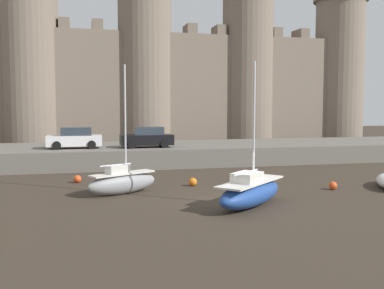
% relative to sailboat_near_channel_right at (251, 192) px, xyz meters
% --- Properties ---
extents(ground_plane, '(160.00, 160.00, 0.00)m').
position_rel_sailboat_near_channel_right_xyz_m(ground_plane, '(-0.63, 0.91, -0.69)').
color(ground_plane, '#382D23').
extents(quay_road, '(59.21, 10.00, 1.45)m').
position_rel_sailboat_near_channel_right_xyz_m(quay_road, '(-0.63, 18.07, 0.04)').
color(quay_road, '#666059').
rests_on(quay_road, ground).
extents(castle, '(53.66, 6.44, 21.22)m').
position_rel_sailboat_near_channel_right_xyz_m(castle, '(-0.63, 29.65, 7.53)').
color(castle, '#7A6B5B').
rests_on(castle, ground).
extents(sailboat_near_channel_right, '(4.90, 4.68, 6.69)m').
position_rel_sailboat_near_channel_right_xyz_m(sailboat_near_channel_right, '(0.00, 0.00, 0.00)').
color(sailboat_near_channel_right, '#234793').
rests_on(sailboat_near_channel_right, ground).
extents(sailboat_near_channel_left, '(4.12, 2.82, 6.83)m').
position_rel_sailboat_near_channel_right_xyz_m(sailboat_near_channel_left, '(-5.48, 4.48, -0.01)').
color(sailboat_near_channel_left, gray).
rests_on(sailboat_near_channel_left, ground).
extents(mooring_buoy_mid_mud, '(0.46, 0.46, 0.46)m').
position_rel_sailboat_near_channel_right_xyz_m(mooring_buoy_mid_mud, '(6.04, 2.88, -0.46)').
color(mooring_buoy_mid_mud, '#E04C1E').
rests_on(mooring_buoy_mid_mud, ground).
extents(mooring_buoy_near_channel, '(0.47, 0.47, 0.47)m').
position_rel_sailboat_near_channel_right_xyz_m(mooring_buoy_near_channel, '(-7.82, 8.73, -0.45)').
color(mooring_buoy_near_channel, '#E04C1E').
rests_on(mooring_buoy_near_channel, ground).
extents(mooring_buoy_near_shore, '(0.49, 0.49, 0.49)m').
position_rel_sailboat_near_channel_right_xyz_m(mooring_buoy_near_shore, '(-1.27, 5.91, -0.44)').
color(mooring_buoy_near_shore, orange).
rests_on(mooring_buoy_near_shore, ground).
extents(car_quay_west, '(4.12, 1.91, 1.62)m').
position_rel_sailboat_near_channel_right_xyz_m(car_quay_west, '(-2.49, 15.83, 1.54)').
color(car_quay_west, black).
rests_on(car_quay_west, quay_road).
extents(car_quay_east, '(4.12, 1.91, 1.62)m').
position_rel_sailboat_near_channel_right_xyz_m(car_quay_east, '(-8.02, 16.26, 1.54)').
color(car_quay_east, silver).
rests_on(car_quay_east, quay_road).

